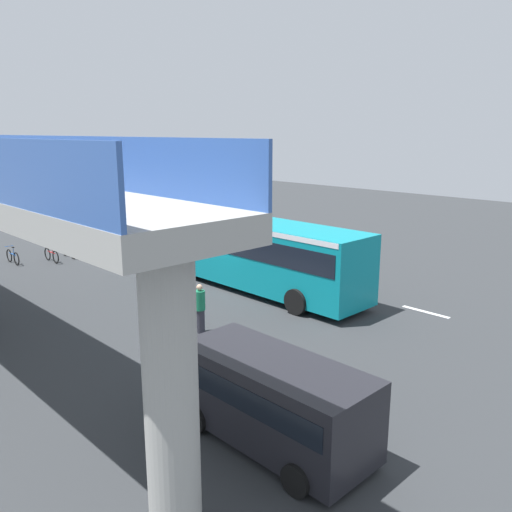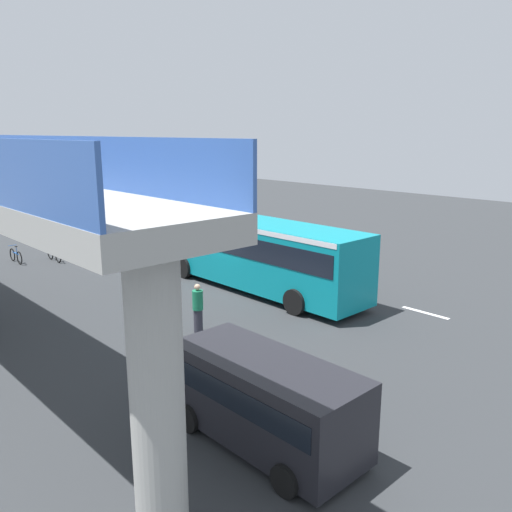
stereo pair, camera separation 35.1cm
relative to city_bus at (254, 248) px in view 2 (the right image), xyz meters
The scene contains 13 objects.
ground 2.18m from the city_bus, 35.33° to the left, with size 80.00×80.00×0.00m, color #2D3033.
city_bus is the anchor object (origin of this frame).
parked_van 12.31m from the city_bus, 137.99° to the left, with size 4.80×2.17×2.05m.
bicycle_green 12.27m from the city_bus, 16.03° to the left, with size 1.77×0.44×0.96m.
bicycle_red 12.33m from the city_bus, 21.61° to the left, with size 1.77×0.44×0.96m.
bicycle_blue 13.98m from the city_bus, 26.42° to the left, with size 1.77×0.44×0.96m.
pedestrian 5.83m from the city_bus, 116.45° to the left, with size 0.38×0.38×1.79m.
traffic_sign 3.17m from the city_bus, 54.51° to the right, with size 0.08×0.60×2.80m.
lane_dash_leftmost 7.82m from the city_bus, 159.57° to the right, with size 2.00×0.20×0.01m, color silver.
lane_dash_left 4.50m from the city_bus, 139.57° to the right, with size 2.00×0.20×0.01m, color silver.
lane_dash_centre 3.37m from the city_bus, 71.42° to the right, with size 2.00×0.20×0.01m, color silver.
lane_dash_right 5.87m from the city_bus, 28.44° to the right, with size 2.00×0.20×0.01m, color silver.
lane_dash_rightmost 9.47m from the city_bus, 16.59° to the right, with size 2.00×0.20×0.01m, color silver.
Camera 2 is at (-17.78, 15.20, 7.03)m, focal length 36.96 mm.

